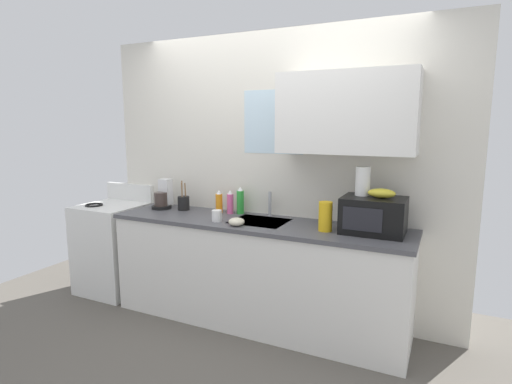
% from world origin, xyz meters
% --- Properties ---
extents(kitchen_wall_assembly, '(3.34, 0.42, 2.50)m').
position_xyz_m(kitchen_wall_assembly, '(0.14, 0.31, 1.36)').
color(kitchen_wall_assembly, silver).
rests_on(kitchen_wall_assembly, ground).
extents(counter_unit, '(2.57, 0.63, 0.90)m').
position_xyz_m(counter_unit, '(0.00, 0.00, 0.46)').
color(counter_unit, white).
rests_on(counter_unit, ground).
extents(sink_faucet, '(0.03, 0.03, 0.22)m').
position_xyz_m(sink_faucet, '(0.02, 0.24, 1.01)').
color(sink_faucet, '#B2B5BA').
rests_on(sink_faucet, counter_unit).
extents(stove_range, '(0.60, 0.60, 1.08)m').
position_xyz_m(stove_range, '(-1.63, 0.00, 0.46)').
color(stove_range, white).
rests_on(stove_range, ground).
extents(microwave, '(0.46, 0.35, 0.27)m').
position_xyz_m(microwave, '(0.95, 0.05, 1.04)').
color(microwave, black).
rests_on(microwave, counter_unit).
extents(banana_bunch, '(0.20, 0.11, 0.07)m').
position_xyz_m(banana_bunch, '(1.00, 0.05, 1.20)').
color(banana_bunch, gold).
rests_on(banana_bunch, microwave).
extents(paper_towel_roll, '(0.11, 0.11, 0.22)m').
position_xyz_m(paper_towel_roll, '(0.85, 0.10, 1.28)').
color(paper_towel_roll, white).
rests_on(paper_towel_roll, microwave).
extents(coffee_maker, '(0.19, 0.21, 0.28)m').
position_xyz_m(coffee_maker, '(-1.05, 0.11, 1.00)').
color(coffee_maker, black).
rests_on(coffee_maker, counter_unit).
extents(dish_soap_bottle_green, '(0.07, 0.07, 0.25)m').
position_xyz_m(dish_soap_bottle_green, '(-0.26, 0.21, 1.02)').
color(dish_soap_bottle_green, green).
rests_on(dish_soap_bottle_green, counter_unit).
extents(dish_soap_bottle_pink, '(0.06, 0.06, 0.22)m').
position_xyz_m(dish_soap_bottle_pink, '(-0.34, 0.17, 1.00)').
color(dish_soap_bottle_pink, '#E55999').
rests_on(dish_soap_bottle_pink, counter_unit).
extents(dish_soap_bottle_orange, '(0.06, 0.06, 0.21)m').
position_xyz_m(dish_soap_bottle_orange, '(-0.45, 0.16, 1.00)').
color(dish_soap_bottle_orange, orange).
rests_on(dish_soap_bottle_orange, counter_unit).
extents(cereal_canister, '(0.10, 0.10, 0.23)m').
position_xyz_m(cereal_canister, '(0.61, -0.05, 1.01)').
color(cereal_canister, gold).
rests_on(cereal_canister, counter_unit).
extents(mug_white, '(0.08, 0.08, 0.09)m').
position_xyz_m(mug_white, '(-0.30, -0.14, 0.95)').
color(mug_white, white).
rests_on(mug_white, counter_unit).
extents(utensil_crock, '(0.11, 0.11, 0.28)m').
position_xyz_m(utensil_crock, '(-0.82, 0.12, 0.97)').
color(utensil_crock, black).
rests_on(utensil_crock, counter_unit).
extents(small_bowl, '(0.13, 0.13, 0.06)m').
position_xyz_m(small_bowl, '(-0.08, -0.20, 0.93)').
color(small_bowl, beige).
rests_on(small_bowl, counter_unit).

